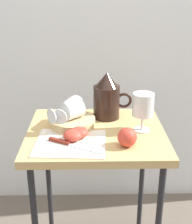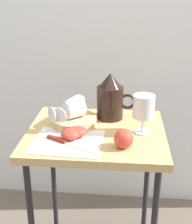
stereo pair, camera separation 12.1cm
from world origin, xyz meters
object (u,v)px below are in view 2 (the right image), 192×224
object	(u,v)px
wine_glass_tipped_near	(73,109)
wine_glass_tipped_far	(73,107)
basket_tray	(74,121)
pitcher	(110,100)
wine_glass_upright	(144,109)
apple_half_right	(78,131)
table	(96,147)
apple_half_left	(70,134)
knife	(64,142)
apple_whole	(123,139)

from	to	relation	value
wine_glass_tipped_near	wine_glass_tipped_far	distance (m)	0.03
basket_tray	wine_glass_tipped_near	distance (m)	0.05
pitcher	wine_glass_upright	bearing A→B (deg)	-45.66
apple_half_right	table	bearing A→B (deg)	43.47
wine_glass_tipped_far	apple_half_left	bearing A→B (deg)	-85.64
pitcher	knife	size ratio (longest dim) A/B	0.99
apple_whole	wine_glass_tipped_near	bearing A→B (deg)	140.44
pitcher	wine_glass_tipped_far	xyz separation A→B (m)	(-0.15, -0.07, -0.01)
table	pitcher	world-z (taller)	pitcher
knife	apple_half_left	bearing A→B (deg)	64.66
table	apple_whole	bearing A→B (deg)	-49.68
pitcher	apple_half_right	size ratio (longest dim) A/B	2.86
apple_half_right	wine_glass_tipped_near	bearing A→B (deg)	107.50
wine_glass_tipped_near	apple_half_left	bearing A→B (deg)	-85.72
pitcher	table	bearing A→B (deg)	-109.81
wine_glass_tipped_near	apple_whole	xyz separation A→B (m)	(0.21, -0.17, -0.04)
wine_glass_upright	wine_glass_tipped_near	world-z (taller)	wine_glass_upright
basket_tray	wine_glass_upright	bearing A→B (deg)	-9.57
pitcher	wine_glass_upright	distance (m)	0.19
wine_glass_tipped_near	knife	size ratio (longest dim) A/B	0.74
apple_half_left	apple_half_right	distance (m)	0.03
basket_tray	table	bearing A→B (deg)	-26.09
table	wine_glass_tipped_near	size ratio (longest dim) A/B	4.54
wine_glass_upright	apple_whole	bearing A→B (deg)	-119.76
wine_glass_tipped_far	apple_whole	size ratio (longest dim) A/B	2.39
table	apple_whole	xyz separation A→B (m)	(0.11, -0.13, 0.11)
wine_glass_tipped_near	knife	world-z (taller)	wine_glass_tipped_near
wine_glass_tipped_near	wine_glass_tipped_far	bearing A→B (deg)	94.77
pitcher	knife	bearing A→B (deg)	-120.82
basket_tray	wine_glass_upright	size ratio (longest dim) A/B	1.20
apple_half_left	apple_whole	distance (m)	0.20
table	knife	distance (m)	0.18
pitcher	apple_half_right	xyz separation A→B (m)	(-0.11, -0.20, -0.06)
basket_tray	apple_half_left	distance (m)	0.13
wine_glass_tipped_far	apple_half_right	bearing A→B (deg)	-74.98
basket_tray	apple_half_right	bearing A→B (deg)	-74.26
wine_glass_tipped_far	apple_half_right	xyz separation A→B (m)	(0.03, -0.13, -0.05)
table	apple_half_left	distance (m)	0.15
pitcher	wine_glass_upright	size ratio (longest dim) A/B	1.30
pitcher	wine_glass_tipped_far	world-z (taller)	pitcher
pitcher	apple_half_right	bearing A→B (deg)	-119.95
pitcher	wine_glass_tipped_near	world-z (taller)	pitcher
table	wine_glass_tipped_far	bearing A→B (deg)	145.51
wine_glass_tipped_near	apple_half_right	xyz separation A→B (m)	(0.03, -0.10, -0.05)
apple_half_left	wine_glass_tipped_near	bearing A→B (deg)	94.28
pitcher	wine_glass_tipped_near	xyz separation A→B (m)	(-0.15, -0.09, -0.01)
apple_half_left	apple_whole	world-z (taller)	apple_whole
apple_half_left	basket_tray	bearing A→B (deg)	93.18
table	wine_glass_tipped_near	distance (m)	0.18
wine_glass_upright	apple_whole	xyz separation A→B (m)	(-0.07, -0.13, -0.07)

